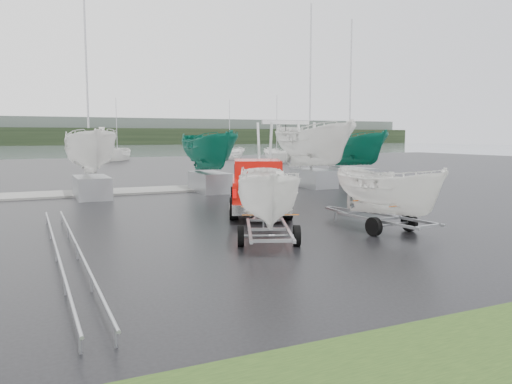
# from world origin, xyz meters

# --- Properties ---
(ground_plane) EXTENTS (120.00, 120.00, 0.00)m
(ground_plane) POSITION_xyz_m (0.00, 0.00, 0.00)
(ground_plane) COLOR black
(ground_plane) RESTS_ON ground
(lake) EXTENTS (300.00, 300.00, 0.00)m
(lake) POSITION_xyz_m (0.00, 100.00, -0.01)
(lake) COLOR slate
(lake) RESTS_ON ground
(dock) EXTENTS (30.00, 3.00, 0.12)m
(dock) POSITION_xyz_m (0.00, 13.00, 0.05)
(dock) COLOR gray
(dock) RESTS_ON ground
(treeline) EXTENTS (300.00, 8.00, 6.00)m
(treeline) POSITION_xyz_m (0.00, 170.00, 3.00)
(treeline) COLOR black
(treeline) RESTS_ON ground
(far_hill) EXTENTS (300.00, 6.00, 10.00)m
(far_hill) POSITION_xyz_m (0.00, 178.00, 5.00)
(far_hill) COLOR #4C5651
(far_hill) RESTS_ON ground
(pickup_truck) EXTENTS (4.39, 6.66, 2.10)m
(pickup_truck) POSITION_xyz_m (-1.01, 3.62, 1.10)
(pickup_truck) COLOR #9D0E08
(pickup_truck) RESTS_ON ground
(trailer_hitched) EXTENTS (2.47, 3.78, 5.14)m
(trailer_hitched) POSITION_xyz_m (-3.57, -2.55, 2.79)
(trailer_hitched) COLOR #979A9F
(trailer_hitched) RESTS_ON ground
(trailer_parked) EXTENTS (1.87, 3.71, 4.95)m
(trailer_parked) POSITION_xyz_m (0.77, -2.53, 2.69)
(trailer_parked) COLOR #979A9F
(trailer_parked) RESTS_ON ground
(boat_hoist) EXTENTS (3.30, 2.18, 4.12)m
(boat_hoist) POSITION_xyz_m (5.32, 13.00, 2.67)
(boat_hoist) COLOR silver
(boat_hoist) RESTS_ON ground
(keelboat_0) EXTENTS (2.37, 3.20, 10.54)m
(keelboat_0) POSITION_xyz_m (-6.86, 11.00, 3.77)
(keelboat_0) COLOR #979A9F
(keelboat_0) RESTS_ON ground
(keelboat_1) EXTENTS (2.27, 3.20, 7.14)m
(keelboat_1) POSITION_xyz_m (-0.47, 11.20, 3.59)
(keelboat_1) COLOR #979A9F
(keelboat_1) RESTS_ON ground
(keelboat_2) EXTENTS (2.88, 3.20, 11.07)m
(keelboat_2) POSITION_xyz_m (6.19, 11.00, 4.59)
(keelboat_2) COLOR #979A9F
(keelboat_2) RESTS_ON ground
(keelboat_3) EXTENTS (2.34, 3.20, 10.51)m
(keelboat_3) POSITION_xyz_m (9.38, 11.30, 3.72)
(keelboat_3) COLOR #979A9F
(keelboat_3) RESTS_ON ground
(mast_rack_0) EXTENTS (0.56, 6.50, 0.06)m
(mast_rack_0) POSITION_xyz_m (-9.00, 1.00, 0.35)
(mast_rack_0) COLOR #979A9F
(mast_rack_0) RESTS_ON ground
(mast_rack_1) EXTENTS (0.56, 6.50, 0.06)m
(mast_rack_1) POSITION_xyz_m (-9.00, -5.00, 0.35)
(mast_rack_1) COLOR #979A9F
(mast_rack_1) RESTS_ON ground
(moored_boat_1) EXTENTS (3.71, 3.75, 11.69)m
(moored_boat_1) POSITION_xyz_m (0.98, 50.83, 0.00)
(moored_boat_1) COLOR white
(moored_boat_1) RESTS_ON ground
(moored_boat_2) EXTENTS (2.99, 3.05, 11.42)m
(moored_boat_2) POSITION_xyz_m (17.97, 38.89, 0.00)
(moored_boat_2) COLOR white
(moored_boat_2) RESTS_ON ground
(moored_boat_3) EXTENTS (3.41, 3.39, 11.20)m
(moored_boat_3) POSITION_xyz_m (15.39, 47.85, 0.01)
(moored_boat_3) COLOR white
(moored_boat_3) RESTS_ON ground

